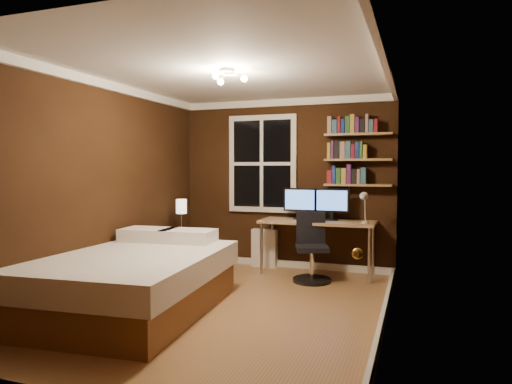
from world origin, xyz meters
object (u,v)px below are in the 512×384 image
(desk, at_px, (317,225))
(bed, at_px, (134,280))
(bedside_lamp, at_px, (181,215))
(monitor_right, at_px, (332,205))
(monitor_left, at_px, (300,204))
(desk_lamp, at_px, (364,207))
(office_chair, at_px, (312,256))
(radiator, at_px, (264,248))
(nightstand, at_px, (182,251))

(desk, bearing_deg, bed, -122.66)
(bedside_lamp, distance_m, monitor_right, 2.12)
(monitor_left, relative_size, monitor_right, 1.00)
(bedside_lamp, relative_size, monitor_left, 0.92)
(monitor_right, relative_size, desk_lamp, 1.08)
(bed, distance_m, office_chair, 2.36)
(monitor_left, bearing_deg, office_chair, -59.92)
(desk, relative_size, desk_lamp, 3.62)
(bed, distance_m, desk, 2.71)
(radiator, relative_size, monitor_right, 1.20)
(bed, xyz_separation_m, desk_lamp, (2.11, 2.09, 0.65))
(desk_lamp, bearing_deg, bed, -135.29)
(radiator, xyz_separation_m, monitor_left, (0.58, -0.13, 0.69))
(desk, bearing_deg, desk_lamp, -15.00)
(nightstand, bearing_deg, office_chair, -0.62)
(radiator, relative_size, desk_lamp, 1.29)
(nightstand, bearing_deg, desk, 11.81)
(monitor_right, bearing_deg, bedside_lamp, -162.47)
(bedside_lamp, xyz_separation_m, monitor_right, (2.02, 0.64, 0.15))
(bedside_lamp, relative_size, monitor_right, 0.92)
(bedside_lamp, bearing_deg, office_chair, 4.52)
(office_chair, bearing_deg, nightstand, 166.11)
(nightstand, height_order, radiator, nightstand)
(bedside_lamp, relative_size, desk_lamp, 0.99)
(monitor_left, xyz_separation_m, desk_lamp, (0.93, -0.26, -0.00))
(bedside_lamp, relative_size, office_chair, 0.48)
(desk_lamp, bearing_deg, office_chair, -159.96)
(nightstand, distance_m, desk_lamp, 2.60)
(bed, distance_m, bedside_lamp, 1.82)
(nightstand, bearing_deg, bedside_lamp, 0.00)
(bedside_lamp, relative_size, radiator, 0.77)
(nightstand, height_order, desk_lamp, desk_lamp)
(bed, distance_m, nightstand, 1.75)
(nightstand, xyz_separation_m, monitor_right, (2.02, 0.64, 0.67))
(bed, bearing_deg, monitor_right, 50.33)
(bed, relative_size, monitor_left, 4.94)
(bedside_lamp, xyz_separation_m, desk, (1.83, 0.56, -0.13))
(nightstand, bearing_deg, monitor_left, 17.12)
(bedside_lamp, relative_size, desk, 0.27)
(radiator, bearing_deg, bed, -103.65)
(radiator, xyz_separation_m, desk, (0.85, -0.21, 0.41))
(monitor_left, bearing_deg, desk_lamp, -15.38)
(desk_lamp, bearing_deg, monitor_right, 151.44)
(bedside_lamp, xyz_separation_m, monitor_left, (1.56, 0.64, 0.15))
(desk, distance_m, monitor_right, 0.35)
(desk, bearing_deg, office_chair, -88.28)
(bedside_lamp, distance_m, monitor_left, 1.69)
(bed, bearing_deg, nightstand, 97.76)
(bedside_lamp, bearing_deg, desk_lamp, 8.71)
(bed, distance_m, monitor_left, 2.70)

